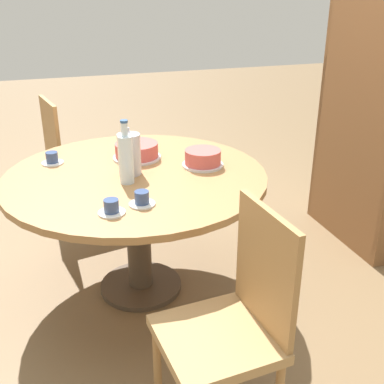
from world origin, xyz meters
name	(u,v)px	position (x,y,z in m)	size (l,w,h in m)	color
ground_plane	(141,287)	(0.00, 0.00, 0.00)	(14.00, 14.00, 0.00)	brown
dining_table	(136,194)	(0.00, 0.00, 0.61)	(1.40, 1.40, 0.73)	#473828
chair_a	(232,322)	(1.02, 0.15, 0.49)	(0.45, 0.45, 0.94)	#A87A47
chair_b	(73,160)	(-0.99, -0.26, 0.49)	(0.49, 0.49, 0.94)	#A87A47
bookshelf	(371,105)	(-0.16, 1.57, 0.94)	(0.81, 0.28, 1.91)	brown
coffee_pot	(129,153)	(-0.01, -0.03, 0.85)	(0.12, 0.12, 0.26)	silver
water_bottle	(126,158)	(0.11, -0.06, 0.86)	(0.07, 0.07, 0.33)	silver
cake_main	(137,151)	(-0.23, 0.06, 0.77)	(0.28, 0.28, 0.09)	silver
cake_second	(203,158)	(0.00, 0.38, 0.77)	(0.23, 0.23, 0.09)	silver
cup_a	(52,159)	(-0.29, -0.41, 0.76)	(0.12, 0.12, 0.07)	silver
cup_b	(111,208)	(0.44, -0.20, 0.76)	(0.12, 0.12, 0.07)	silver
cup_c	(142,199)	(0.39, -0.05, 0.76)	(0.12, 0.12, 0.07)	silver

